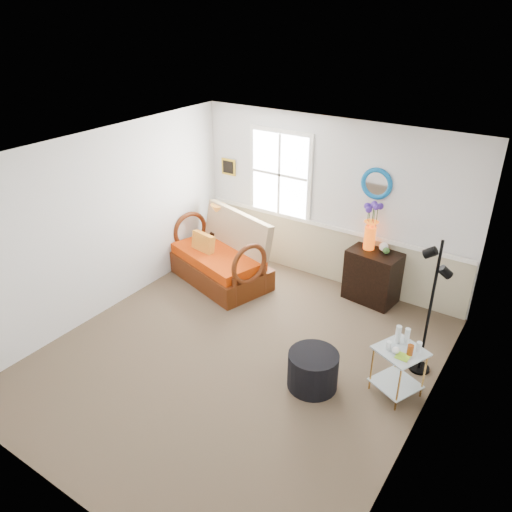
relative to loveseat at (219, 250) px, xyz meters
The scene contains 19 objects.
floor 2.09m from the loveseat, 46.46° to the right, with size 4.50×5.00×0.01m, color brown.
ceiling 2.88m from the loveseat, 46.46° to the right, with size 4.50×5.00×0.01m, color white.
walls 2.16m from the loveseat, 46.46° to the right, with size 4.51×5.01×2.60m.
wainscot 1.72m from the loveseat, 36.17° to the left, with size 4.46×0.02×0.90m, color #B2A988.
chair_rail 1.76m from the loveseat, 35.90° to the left, with size 4.46×0.04×0.06m, color white.
window 1.54m from the loveseat, 64.01° to the left, with size 1.14×0.06×1.44m, color white, non-canonical shape.
picture 1.53m from the loveseat, 117.50° to the left, with size 0.28×0.03×0.28m, color #B48C22.
mirror 2.62m from the loveseat, 25.93° to the left, with size 0.47×0.47×0.07m, color #1691C9.
loveseat is the anchor object (origin of this frame).
throw_pillow 0.27m from the loveseat, 161.07° to the right, with size 0.43×0.11×0.43m, color #CE4F0A, non-canonical shape.
lamp_stand 0.73m from the loveseat, 124.03° to the left, with size 0.33×0.33×0.58m, color black, non-canonical shape.
table_lamp 0.73m from the loveseat, 127.00° to the left, with size 0.26×0.26×0.47m, color orange, non-canonical shape.
potted_plant 0.71m from the loveseat, 113.17° to the left, with size 0.29×0.32×0.25m, color #3B662B.
cabinet 2.41m from the loveseat, 19.37° to the left, with size 0.75×0.48×0.80m, color black, non-canonical shape.
flower_vase 2.38m from the loveseat, 21.83° to the left, with size 0.21×0.21×0.73m, color #F3530B, non-canonical shape.
side_table 3.44m from the loveseat, 16.53° to the right, with size 0.48×0.48×0.61m, color #B38038, non-canonical shape.
tabletop_items 3.45m from the loveseat, 16.12° to the right, with size 0.36×0.36×0.22m, color silver, non-canonical shape.
floor_lamp 3.44m from the loveseat, ahead, with size 0.25×0.25×1.76m, color black, non-canonical shape.
ottoman 2.83m from the loveseat, 29.89° to the right, with size 0.59×0.59×0.46m, color black.
Camera 1 is at (3.02, -4.10, 4.06)m, focal length 35.00 mm.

